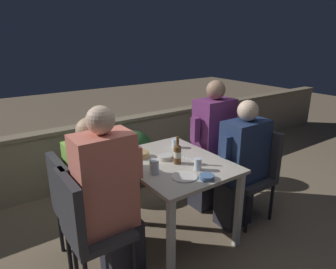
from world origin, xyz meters
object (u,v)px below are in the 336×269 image
at_px(person_coral_top, 110,197).
at_px(chair_left_far, 74,202).
at_px(beer_bottle, 178,153).
at_px(potted_plant, 207,143).
at_px(person_green_blouse, 98,188).
at_px(person_navy_jumper, 241,164).
at_px(chair_right_far, 224,154).
at_px(chair_right_near, 254,166).
at_px(chair_left_near, 85,223).
at_px(person_purple_stripe, 211,145).

xyz_separation_m(person_coral_top, chair_left_far, (-0.17, 0.32, -0.13)).
distance_m(beer_bottle, potted_plant, 1.28).
bearing_deg(person_coral_top, chair_left_far, 117.99).
relative_size(person_green_blouse, person_navy_jumper, 0.97).
distance_m(person_navy_jumper, potted_plant, 0.94).
relative_size(person_coral_top, chair_left_far, 1.48).
bearing_deg(person_coral_top, chair_right_far, 13.41).
height_order(person_coral_top, beer_bottle, person_coral_top).
relative_size(chair_left_far, chair_right_near, 1.00).
distance_m(chair_left_near, person_green_blouse, 0.40).
height_order(chair_left_near, person_purple_stripe, person_purple_stripe).
bearing_deg(chair_left_far, person_coral_top, -62.01).
height_order(person_coral_top, person_green_blouse, person_coral_top).
bearing_deg(person_green_blouse, chair_right_near, -13.89).
height_order(person_green_blouse, person_purple_stripe, person_purple_stripe).
height_order(person_coral_top, chair_right_near, person_coral_top).
bearing_deg(beer_bottle, person_navy_jumper, -12.32).
relative_size(chair_left_far, person_purple_stripe, 0.67).
distance_m(person_coral_top, chair_right_far, 1.54).
distance_m(person_green_blouse, chair_right_far, 1.47).
xyz_separation_m(chair_left_near, beer_bottle, (0.86, 0.09, 0.28)).
height_order(chair_right_near, person_navy_jumper, person_navy_jumper).
height_order(chair_left_far, person_purple_stripe, person_purple_stripe).
bearing_deg(person_green_blouse, person_navy_jumper, -15.96).
relative_size(chair_right_far, potted_plant, 1.15).
relative_size(beer_bottle, potted_plant, 0.30).
relative_size(chair_left_near, person_coral_top, 0.68).
height_order(person_green_blouse, person_navy_jumper, person_navy_jumper).
bearing_deg(person_purple_stripe, chair_left_near, -166.59).
bearing_deg(person_coral_top, chair_left_near, 180.00).
height_order(chair_left_near, person_coral_top, person_coral_top).
bearing_deg(beer_bottle, chair_left_near, -173.89).
height_order(chair_right_far, beer_bottle, beer_bottle).
bearing_deg(beer_bottle, person_purple_stripe, 22.63).
bearing_deg(chair_right_near, chair_left_far, 167.73).
xyz_separation_m(person_navy_jumper, potted_plant, (0.35, 0.86, -0.12)).
relative_size(chair_left_near, person_green_blouse, 0.76).
height_order(person_navy_jumper, chair_right_far, person_navy_jumper).
relative_size(person_navy_jumper, potted_plant, 1.54).
height_order(person_coral_top, potted_plant, person_coral_top).
bearing_deg(person_coral_top, potted_plant, 26.06).
distance_m(person_purple_stripe, potted_plant, 0.62).
height_order(person_purple_stripe, potted_plant, person_purple_stripe).
bearing_deg(person_purple_stripe, person_coral_top, -164.65).
bearing_deg(beer_bottle, chair_right_near, -9.46).
relative_size(person_coral_top, person_purple_stripe, 0.99).
relative_size(person_green_blouse, chair_right_far, 1.31).
height_order(chair_right_far, person_purple_stripe, person_purple_stripe).
distance_m(person_coral_top, chair_left_far, 0.38).
bearing_deg(chair_right_far, beer_bottle, -162.34).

